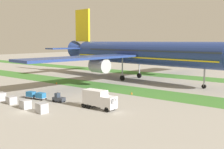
{
  "coord_description": "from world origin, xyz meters",
  "views": [
    {
      "loc": [
        42.16,
        -28.45,
        12.77
      ],
      "look_at": [
        -1.83,
        26.91,
        4.0
      ],
      "focal_mm": 43.52,
      "sensor_mm": 36.0,
      "label": 1
    }
  ],
  "objects_px": {
    "cargo_dolly_second": "(31,94)",
    "uld_container_3": "(42,108)",
    "baggage_tug": "(59,98)",
    "uld_container_2": "(11,100)",
    "ground_crew_marshaller": "(98,96)",
    "uld_container_0": "(1,96)",
    "ground_crew_loader": "(84,99)",
    "cargo_dolly_lead": "(41,96)",
    "uld_container_1": "(25,104)",
    "taxiway_marker_1": "(57,83)",
    "taxiway_marker_0": "(132,93)",
    "catering_truck": "(99,99)",
    "airliner": "(137,53)"
  },
  "relations": [
    {
      "from": "cargo_dolly_lead",
      "to": "ground_crew_marshaller",
      "type": "xyz_separation_m",
      "value": [
        10.4,
        7.02,
        0.03
      ]
    },
    {
      "from": "ground_crew_loader",
      "to": "uld_container_0",
      "type": "distance_m",
      "value": 18.66
    },
    {
      "from": "baggage_tug",
      "to": "uld_container_1",
      "type": "xyz_separation_m",
      "value": [
        -0.87,
        -7.42,
        -0.02
      ]
    },
    {
      "from": "cargo_dolly_second",
      "to": "baggage_tug",
      "type": "bearing_deg",
      "value": 90.0
    },
    {
      "from": "ground_crew_marshaller",
      "to": "taxiway_marker_1",
      "type": "bearing_deg",
      "value": 69.91
    },
    {
      "from": "airliner",
      "to": "ground_crew_marshaller",
      "type": "relative_size",
      "value": 46.73
    },
    {
      "from": "baggage_tug",
      "to": "uld_container_3",
      "type": "xyz_separation_m",
      "value": [
        4.2,
        -7.45,
        0.08
      ]
    },
    {
      "from": "uld_container_0",
      "to": "airliner",
      "type": "bearing_deg",
      "value": 82.22
    },
    {
      "from": "cargo_dolly_second",
      "to": "ground_crew_marshaller",
      "type": "height_order",
      "value": "ground_crew_marshaller"
    },
    {
      "from": "ground_crew_loader",
      "to": "uld_container_2",
      "type": "height_order",
      "value": "ground_crew_loader"
    },
    {
      "from": "cargo_dolly_lead",
      "to": "uld_container_2",
      "type": "relative_size",
      "value": 1.21
    },
    {
      "from": "cargo_dolly_lead",
      "to": "ground_crew_marshaller",
      "type": "height_order",
      "value": "ground_crew_marshaller"
    },
    {
      "from": "uld_container_1",
      "to": "uld_container_3",
      "type": "xyz_separation_m",
      "value": [
        5.07,
        -0.03,
        0.1
      ]
    },
    {
      "from": "cargo_dolly_second",
      "to": "uld_container_0",
      "type": "xyz_separation_m",
      "value": [
        -3.39,
        -5.28,
        -0.05
      ]
    },
    {
      "from": "ground_crew_marshaller",
      "to": "uld_container_3",
      "type": "bearing_deg",
      "value": 175.74
    },
    {
      "from": "catering_truck",
      "to": "taxiway_marker_0",
      "type": "height_order",
      "value": "catering_truck"
    },
    {
      "from": "cargo_dolly_lead",
      "to": "ground_crew_loader",
      "type": "relative_size",
      "value": 1.39
    },
    {
      "from": "catering_truck",
      "to": "uld_container_0",
      "type": "height_order",
      "value": "catering_truck"
    },
    {
      "from": "cargo_dolly_lead",
      "to": "uld_container_0",
      "type": "bearing_deg",
      "value": -56.69
    },
    {
      "from": "cargo_dolly_lead",
      "to": "uld_container_0",
      "type": "xyz_separation_m",
      "value": [
        -6.25,
        -5.75,
        -0.05
      ]
    },
    {
      "from": "cargo_dolly_second",
      "to": "ground_crew_loader",
      "type": "height_order",
      "value": "ground_crew_loader"
    },
    {
      "from": "catering_truck",
      "to": "uld_container_0",
      "type": "distance_m",
      "value": 22.88
    },
    {
      "from": "taxiway_marker_1",
      "to": "taxiway_marker_0",
      "type": "bearing_deg",
      "value": 1.99
    },
    {
      "from": "baggage_tug",
      "to": "cargo_dolly_lead",
      "type": "bearing_deg",
      "value": -90.0
    },
    {
      "from": "uld_container_1",
      "to": "uld_container_2",
      "type": "xyz_separation_m",
      "value": [
        -5.63,
        0.49,
        -0.04
      ]
    },
    {
      "from": "cargo_dolly_lead",
      "to": "uld_container_2",
      "type": "xyz_separation_m",
      "value": [
        -1.54,
        -6.11,
        -0.16
      ]
    },
    {
      "from": "uld_container_1",
      "to": "taxiway_marker_0",
      "type": "xyz_separation_m",
      "value": [
        7.98,
        24.1,
        -0.53
      ]
    },
    {
      "from": "airliner",
      "to": "ground_crew_loader",
      "type": "distance_m",
      "value": 37.61
    },
    {
      "from": "catering_truck",
      "to": "uld_container_0",
      "type": "relative_size",
      "value": 3.52
    },
    {
      "from": "taxiway_marker_0",
      "to": "taxiway_marker_1",
      "type": "xyz_separation_m",
      "value": [
        -26.55,
        -0.92,
        0.01
      ]
    },
    {
      "from": "cargo_dolly_second",
      "to": "uld_container_0",
      "type": "distance_m",
      "value": 6.27
    },
    {
      "from": "uld_container_0",
      "to": "uld_container_2",
      "type": "relative_size",
      "value": 1.0
    },
    {
      "from": "baggage_tug",
      "to": "ground_crew_marshaller",
      "type": "relative_size",
      "value": 1.6
    },
    {
      "from": "uld_container_0",
      "to": "ground_crew_marshaller",
      "type": "bearing_deg",
      "value": 37.5
    },
    {
      "from": "uld_container_3",
      "to": "taxiway_marker_0",
      "type": "relative_size",
      "value": 3.78
    },
    {
      "from": "cargo_dolly_second",
      "to": "taxiway_marker_0",
      "type": "height_order",
      "value": "cargo_dolly_second"
    },
    {
      "from": "uld_container_0",
      "to": "uld_container_2",
      "type": "bearing_deg",
      "value": -4.37
    },
    {
      "from": "cargo_dolly_lead",
      "to": "uld_container_3",
      "type": "distance_m",
      "value": 11.31
    },
    {
      "from": "cargo_dolly_lead",
      "to": "uld_container_1",
      "type": "bearing_deg",
      "value": 22.43
    },
    {
      "from": "cargo_dolly_second",
      "to": "taxiway_marker_0",
      "type": "xyz_separation_m",
      "value": [
        14.93,
        17.97,
        -0.65
      ]
    },
    {
      "from": "cargo_dolly_second",
      "to": "taxiway_marker_0",
      "type": "relative_size",
      "value": 4.56
    },
    {
      "from": "baggage_tug",
      "to": "uld_container_2",
      "type": "xyz_separation_m",
      "value": [
        -6.49,
        -6.93,
        -0.05
      ]
    },
    {
      "from": "cargo_dolly_lead",
      "to": "uld_container_0",
      "type": "relative_size",
      "value": 1.21
    },
    {
      "from": "cargo_dolly_second",
      "to": "uld_container_3",
      "type": "distance_m",
      "value": 13.51
    },
    {
      "from": "uld_container_1",
      "to": "uld_container_3",
      "type": "height_order",
      "value": "uld_container_3"
    },
    {
      "from": "cargo_dolly_lead",
      "to": "taxiway_marker_0",
      "type": "relative_size",
      "value": 4.56
    },
    {
      "from": "cargo_dolly_lead",
      "to": "uld_container_0",
      "type": "height_order",
      "value": "uld_container_0"
    },
    {
      "from": "baggage_tug",
      "to": "cargo_dolly_second",
      "type": "relative_size",
      "value": 1.15
    },
    {
      "from": "airliner",
      "to": "uld_container_1",
      "type": "relative_size",
      "value": 40.66
    },
    {
      "from": "uld_container_0",
      "to": "uld_container_3",
      "type": "xyz_separation_m",
      "value": [
        15.41,
        -0.88,
        0.03
      ]
    }
  ]
}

